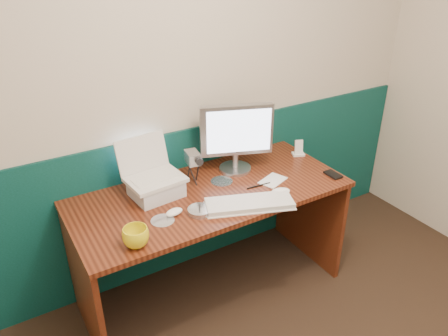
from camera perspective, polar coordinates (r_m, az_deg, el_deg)
back_wall at (r=2.65m, az=-4.10°, el=10.37°), size 3.50×0.04×2.50m
wainscot at (r=2.95m, az=-3.51°, el=-3.70°), size 3.48×0.02×1.00m
desk at (r=2.73m, az=-1.64°, el=-9.85°), size 1.60×0.70×0.75m
laptop_riser at (r=2.49m, az=-8.86°, el=-2.64°), size 0.28×0.25×0.09m
laptop at (r=2.40m, az=-9.16°, el=0.90°), size 0.32×0.26×0.25m
monitor at (r=2.65m, az=1.52°, el=4.00°), size 0.46×0.27×0.44m
keyboard at (r=2.38m, az=3.34°, el=-4.73°), size 0.50×0.31×0.03m
mouse_right at (r=2.50m, az=7.39°, el=-3.08°), size 0.13×0.09×0.04m
mouse_left at (r=2.32m, az=-6.52°, el=-5.73°), size 0.11×0.07×0.03m
mug at (r=2.11m, az=-11.45°, el=-8.82°), size 0.13×0.13×0.10m
camcorder at (r=2.56m, az=-4.08°, el=-0.03°), size 0.11×0.14×0.19m
cd_spindle at (r=2.32m, az=-3.21°, el=-5.61°), size 0.13×0.13×0.03m
cd_loose_a at (r=2.29m, az=-8.03°, el=-6.79°), size 0.12×0.12×0.00m
cd_loose_b at (r=2.62m, az=-0.30°, el=-1.72°), size 0.13×0.13×0.00m
pen at (r=2.57m, az=4.55°, el=-2.31°), size 0.16×0.02×0.01m
papers at (r=2.64m, az=6.39°, el=-1.63°), size 0.20×0.16×0.00m
dock at (r=2.98m, az=9.66°, el=1.81°), size 0.10×0.08×0.01m
music_player at (r=2.95m, az=9.74°, el=2.75°), size 0.06×0.05×0.09m
pda at (r=2.76m, az=14.06°, el=-0.84°), size 0.07×0.11×0.01m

